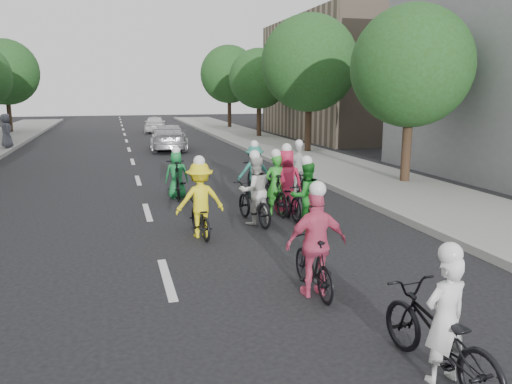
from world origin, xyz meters
name	(u,v)px	position (x,y,z in m)	size (l,w,h in m)	color
ground	(167,279)	(0.00, 0.00, 0.00)	(120.00, 120.00, 0.00)	black
sidewalk_right	(340,169)	(8.00, 10.00, 0.07)	(4.00, 80.00, 0.15)	gray
curb_right	(295,171)	(6.05, 10.00, 0.09)	(0.18, 80.00, 0.18)	#999993
bldg_se	(360,79)	(16.00, 24.00, 4.00)	(10.00, 14.00, 8.00)	gray
tree_l_5	(5,72)	(-8.20, 33.00, 4.52)	(4.80, 4.80, 6.93)	black
tree_r_0	(411,67)	(8.80, 6.60, 3.96)	(4.00, 4.00, 5.97)	black
tree_r_1	(309,63)	(8.80, 15.60, 4.52)	(4.80, 4.80, 6.93)	black
tree_r_2	(259,79)	(8.80, 24.60, 3.96)	(4.00, 4.00, 5.97)	black
tree_r_3	(229,74)	(8.80, 33.60, 4.52)	(4.80, 4.80, 6.93)	black
cyclist_0	(439,332)	(2.64, -3.87, 0.55)	(0.85, 1.95, 1.62)	black
cyclist_1	(305,202)	(3.46, 2.34, 0.65)	(0.79, 1.68, 1.74)	black
cyclist_2	(200,206)	(1.00, 2.43, 0.68)	(1.12, 1.65, 1.82)	black
cyclist_3	(315,253)	(2.21, -1.29, 0.68)	(1.00, 1.57, 1.85)	black
cyclist_4	(286,189)	(3.53, 3.94, 0.65)	(0.92, 1.80, 1.86)	black
cyclist_5	(275,191)	(3.23, 3.93, 0.62)	(0.61, 1.82, 1.73)	black
cyclist_6	(254,198)	(2.45, 3.14, 0.64)	(0.91, 1.94, 1.81)	black
cyclist_7	(254,175)	(3.30, 6.21, 0.67)	(1.06, 1.80, 1.73)	black
cyclist_8	(298,174)	(4.85, 6.52, 0.58)	(0.94, 1.58, 1.68)	black
cyclist_9	(177,177)	(1.00, 6.66, 0.62)	(0.72, 1.92, 1.58)	black
follow_car_lead	(169,137)	(2.13, 19.28, 0.69)	(1.93, 4.74, 1.37)	#B8B8BD
follow_car_trail	(155,124)	(2.34, 31.09, 0.65)	(1.54, 3.83, 1.30)	silver
spectator_2	(6,131)	(-6.30, 21.21, 1.07)	(0.90, 0.59, 1.84)	#4E505B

